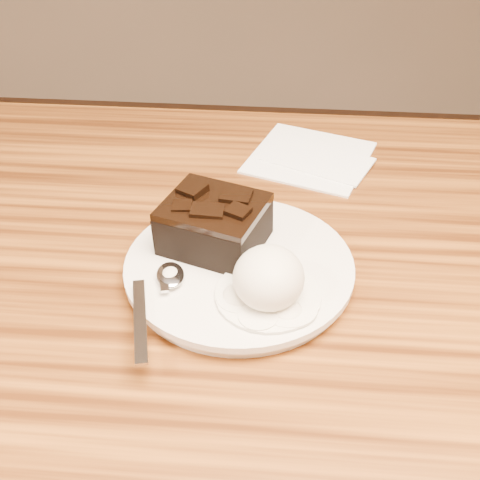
# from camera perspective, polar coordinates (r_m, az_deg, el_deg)

# --- Properties ---
(plate) EXTENTS (0.23, 0.23, 0.02)m
(plate) POSITION_cam_1_polar(r_m,az_deg,el_deg) (0.62, -0.08, -2.79)
(plate) COLOR silver
(plate) RESTS_ON dining_table
(brownie) EXTENTS (0.12, 0.11, 0.05)m
(brownie) POSITION_cam_1_polar(r_m,az_deg,el_deg) (0.63, -2.43, 1.28)
(brownie) COLOR black
(brownie) RESTS_ON plate
(ice_cream_scoop) EXTENTS (0.07, 0.07, 0.06)m
(ice_cream_scoop) POSITION_cam_1_polar(r_m,az_deg,el_deg) (0.56, 2.71, -3.54)
(ice_cream_scoop) COLOR beige
(ice_cream_scoop) RESTS_ON plate
(melt_puddle) EXTENTS (0.10, 0.10, 0.00)m
(melt_puddle) POSITION_cam_1_polar(r_m,az_deg,el_deg) (0.58, 2.65, -5.23)
(melt_puddle) COLOR white
(melt_puddle) RESTS_ON plate
(spoon) EXTENTS (0.07, 0.16, 0.01)m
(spoon) POSITION_cam_1_polar(r_m,az_deg,el_deg) (0.60, -6.56, -3.42)
(spoon) COLOR silver
(spoon) RESTS_ON plate
(napkin) EXTENTS (0.19, 0.19, 0.01)m
(napkin) POSITION_cam_1_polar(r_m,az_deg,el_deg) (0.83, 6.57, 7.80)
(napkin) COLOR white
(napkin) RESTS_ON dining_table
(crumb_a) EXTENTS (0.01, 0.01, 0.00)m
(crumb_a) POSITION_cam_1_polar(r_m,az_deg,el_deg) (0.61, -2.10, -2.39)
(crumb_a) COLOR black
(crumb_a) RESTS_ON plate
(crumb_b) EXTENTS (0.01, 0.01, 0.00)m
(crumb_b) POSITION_cam_1_polar(r_m,az_deg,el_deg) (0.63, -0.18, -0.95)
(crumb_b) COLOR black
(crumb_b) RESTS_ON plate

